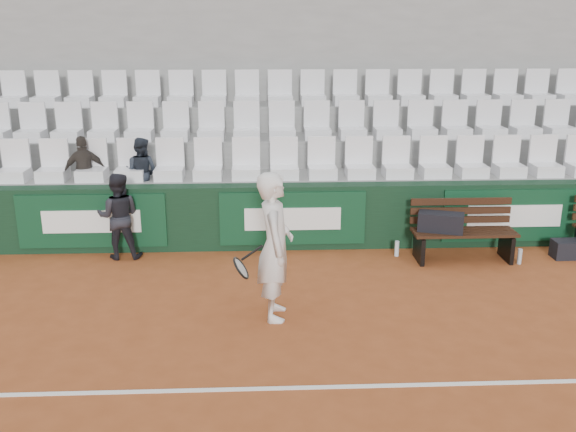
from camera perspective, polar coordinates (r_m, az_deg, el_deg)
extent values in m
plane|color=#9A4922|center=(6.42, 4.06, -14.95)|extent=(80.00, 80.00, 0.00)
cube|color=white|center=(6.42, 4.06, -14.92)|extent=(18.00, 0.06, 0.01)
cube|color=black|center=(9.87, 1.52, -0.02)|extent=(18.00, 0.30, 1.00)
cube|color=#0C381E|center=(10.00, -17.03, -0.43)|extent=(2.20, 0.04, 0.82)
cube|color=#0C381E|center=(9.69, 0.41, -0.22)|extent=(2.20, 0.04, 0.82)
cube|color=#0C381E|center=(10.42, 19.43, 0.04)|extent=(2.20, 0.04, 0.82)
cube|color=gray|center=(10.46, 1.28, 0.99)|extent=(18.00, 0.95, 1.00)
cube|color=gray|center=(11.32, 0.98, 3.42)|extent=(18.00, 0.95, 1.45)
cube|color=gray|center=(12.20, 0.71, 5.50)|extent=(18.00, 0.95, 1.90)
cube|color=gray|center=(12.63, 0.57, 11.64)|extent=(18.00, 0.30, 4.40)
cube|color=white|center=(10.10, 1.38, 5.16)|extent=(11.90, 0.44, 0.63)
cube|color=silver|center=(10.95, 1.06, 8.49)|extent=(11.90, 0.44, 0.63)
cube|color=silver|center=(11.83, 0.78, 11.34)|extent=(11.90, 0.44, 0.63)
cube|color=#331B0F|center=(9.75, 15.29, -2.55)|extent=(1.50, 0.56, 0.45)
cube|color=black|center=(9.55, 13.43, -0.53)|extent=(0.70, 0.46, 0.28)
cube|color=black|center=(10.39, 23.61, -2.72)|extent=(0.45, 0.28, 0.27)
cylinder|color=silver|center=(9.74, 9.65, -2.87)|extent=(0.07, 0.07, 0.23)
cylinder|color=#B0BFC8|center=(9.89, 19.90, -3.40)|extent=(0.06, 0.06, 0.23)
imported|color=silver|center=(7.43, -1.16, -2.70)|extent=(0.43, 0.65, 1.77)
torus|color=black|center=(7.53, -4.20, -4.64)|extent=(0.19, 0.30, 0.26)
cylinder|color=black|center=(7.46, -3.22, -3.28)|extent=(0.26, 0.03, 0.20)
imported|color=black|center=(9.70, -14.82, -0.01)|extent=(0.64, 0.51, 1.29)
imported|color=#332D29|center=(10.44, -17.83, 6.15)|extent=(0.72, 0.52, 1.13)
imported|color=#1F252E|center=(10.25, -13.05, 6.25)|extent=(0.64, 0.56, 1.10)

